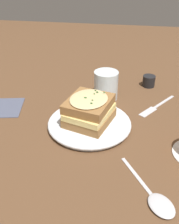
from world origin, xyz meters
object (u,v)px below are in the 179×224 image
Objects in this scene: sandwich at (89,110)px; fork at (154,108)px; dinner_plate at (90,124)px; water_glass at (106,85)px; condiment_pot at (149,81)px; napkin at (6,107)px; spoon at (158,202)px.

sandwich is 0.23m from fork.
dinner_plate is 0.04m from sandwich.
water_glass is 2.11× the size of condiment_pot.
sandwich reaches higher than fork.
water_glass reaches higher than condiment_pot.
fork is 0.16m from condiment_pot.
napkin is at bearing 45.27° from fork.
water_glass reaches higher than sandwich.
water_glass is (-0.17, 0.03, -0.01)m from sandwich.
dinner_plate reaches higher than spoon.
dinner_plate is at bearing 25.19° from sandwich.
dinner_plate reaches higher than fork.
spoon reaches higher than napkin.
condiment_pot reaches higher than fork.
napkin is at bearing -62.91° from condiment_pot.
sandwich is at bearing -86.14° from spoon.
dinner_plate is 1.52× the size of fork.
water_glass is 0.33m from napkin.
water_glass is 0.79× the size of napkin.
napkin is 2.67× the size of condiment_pot.
condiment_pot reaches higher than spoon.
water_glass is 0.17m from fork.
sandwich is at bearing 78.50° from napkin.
sandwich is 0.28m from napkin.
sandwich reaches higher than napkin.
dinner_plate is 0.23m from fork.
dinner_plate is at bearing -86.04° from spoon.
spoon is 0.54m from napkin.
water_glass reaches higher than fork.
napkin is at bearing -101.50° from sandwich.
dinner_plate is 0.30m from spoon.
condiment_pot is at bearing 148.79° from sandwich.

